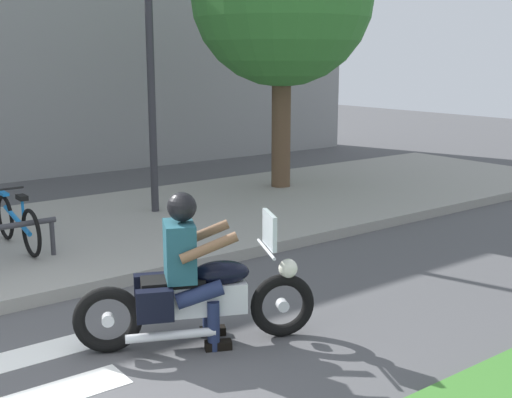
# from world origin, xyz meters

# --- Properties ---
(ground_plane) EXTENTS (48.00, 48.00, 0.00)m
(ground_plane) POSITION_xyz_m (0.00, 0.00, 0.00)
(ground_plane) COLOR #4C4C4F
(motorcycle) EXTENTS (2.05, 1.06, 1.20)m
(motorcycle) POSITION_xyz_m (1.50, 0.11, 0.45)
(motorcycle) COLOR black
(motorcycle) RESTS_ON ground
(rider) EXTENTS (0.76, 0.70, 1.43)m
(rider) POSITION_xyz_m (1.43, 0.14, 0.82)
(rider) COLOR #1E4C59
(rider) RESTS_ON ground
(bicycle_3) EXTENTS (0.48, 1.62, 0.74)m
(bicycle_3) POSITION_xyz_m (1.01, 3.70, 0.49)
(bicycle_3) COLOR black
(bicycle_3) RESTS_ON sidewalk
(street_lamp) EXTENTS (0.28, 0.28, 4.47)m
(street_lamp) POSITION_xyz_m (3.43, 4.49, 2.70)
(street_lamp) COLOR #2D2D33
(street_lamp) RESTS_ON ground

